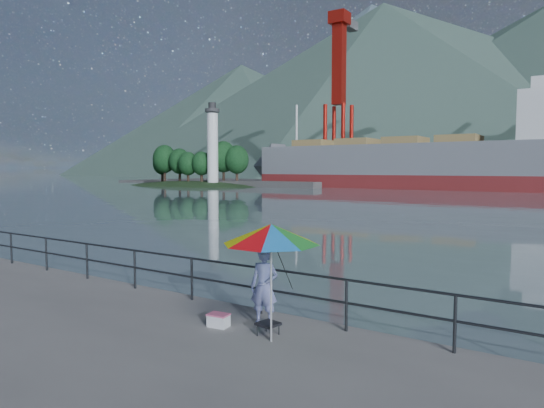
% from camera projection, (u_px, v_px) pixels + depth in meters
% --- Properties ---
extents(guardrail, '(22.00, 0.06, 1.03)m').
position_uv_depth(guardrail, '(162.00, 273.00, 12.04)').
color(guardrail, '#2D3033').
rests_on(guardrail, ground).
extents(lighthouse_islet, '(48.00, 26.40, 19.20)m').
position_uv_depth(lighthouse_islet, '(192.00, 183.00, 92.47)').
color(lighthouse_islet, '#263F1E').
rests_on(lighthouse_islet, ground).
extents(fisherman, '(0.64, 0.49, 1.56)m').
position_uv_depth(fisherman, '(264.00, 287.00, 9.61)').
color(fisherman, navy).
rests_on(fisherman, ground).
extents(beach_umbrella, '(2.30, 2.30, 2.14)m').
position_uv_depth(beach_umbrella, '(271.00, 234.00, 8.61)').
color(beach_umbrella, white).
rests_on(beach_umbrella, ground).
extents(folding_stool, '(0.43, 0.43, 0.24)m').
position_uv_depth(folding_stool, '(268.00, 329.00, 9.08)').
color(folding_stool, black).
rests_on(folding_stool, ground).
extents(cooler_bag, '(0.43, 0.31, 0.23)m').
position_uv_depth(cooler_bag, '(219.00, 321.00, 9.57)').
color(cooler_bag, silver).
rests_on(cooler_bag, ground).
extents(fishing_rod, '(0.59, 1.54, 1.15)m').
position_uv_depth(fishing_rod, '(286.00, 313.00, 10.50)').
color(fishing_rod, black).
rests_on(fishing_rod, ground).
extents(bulk_carrier, '(57.33, 9.92, 14.50)m').
position_uv_depth(bulk_carrier, '(436.00, 162.00, 77.65)').
color(bulk_carrier, maroon).
rests_on(bulk_carrier, ground).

